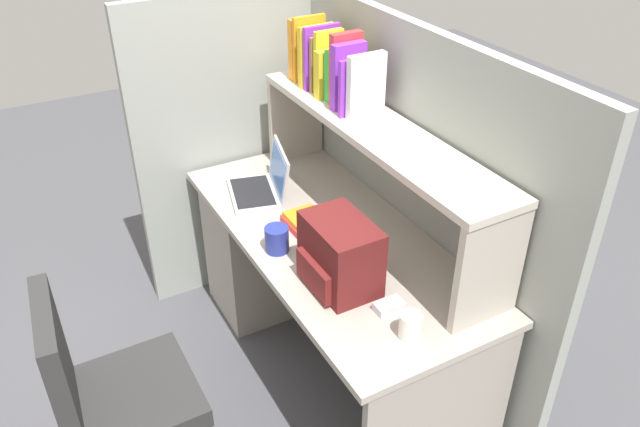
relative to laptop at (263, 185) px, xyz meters
The scene contains 13 objects.
ground_plane 0.90m from the laptop, 13.53° to the left, with size 8.00×8.00×0.00m, color #4C4C51.
desk 0.39m from the laptop, 67.05° to the left, with size 1.60×0.70×0.73m.
cubicle_partition_rear 0.65m from the laptop, 48.17° to the left, with size 1.84×0.05×1.55m, color #939991.
cubicle_partition_left 0.42m from the laptop, behind, with size 0.05×1.06×1.55m, color #939991.
overhead_hutch 0.61m from the laptop, 35.07° to the left, with size 1.44×0.28×0.45m.
reference_books_on_shelf 0.62m from the laptop, 75.00° to the left, with size 0.54×0.19×0.30m.
laptop is the anchor object (origin of this frame).
backpack 0.73m from the laptop, ahead, with size 0.30×0.23×0.27m.
computer_mouse 0.94m from the laptop, ahead, with size 0.06×0.10×0.03m, color silver.
paper_cup 1.08m from the laptop, ahead, with size 0.08×0.08×0.09m, color white.
snack_canister 0.45m from the laptop, 17.78° to the right, with size 0.10×0.10×0.11m, color navy.
desk_book_stack 0.35m from the laptop, ahead, with size 0.23×0.15×0.05m.
office_chair 1.14m from the laptop, 54.19° to the right, with size 0.52×0.52×0.93m.
Camera 1 is at (1.87, -1.09, 2.22)m, focal length 35.56 mm.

